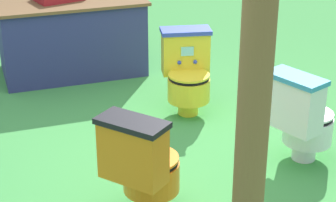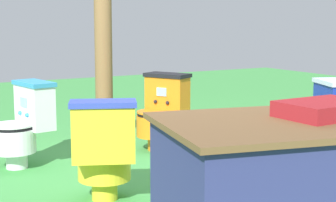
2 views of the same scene
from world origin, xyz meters
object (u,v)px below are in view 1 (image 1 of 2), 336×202
object	(u,v)px
toilet_white	(302,117)
toilet_orange	(143,164)
toilet_yellow	(187,72)
vendor_table	(71,35)
wooden_post	(253,114)

from	to	relation	value
toilet_white	toilet_orange	xyz separation A→B (m)	(-1.33, 0.01, 0.00)
toilet_white	toilet_yellow	size ratio (longest dim) A/B	1.00
toilet_white	vendor_table	world-z (taller)	vendor_table
toilet_white	toilet_yellow	bearing A→B (deg)	-178.90
toilet_yellow	wooden_post	world-z (taller)	wooden_post
toilet_orange	wooden_post	distance (m)	0.93
toilet_white	vendor_table	bearing A→B (deg)	-174.21
toilet_orange	toilet_white	bearing A→B (deg)	62.98
toilet_yellow	toilet_orange	distance (m)	1.65
vendor_table	wooden_post	world-z (taller)	wooden_post
toilet_orange	wooden_post	world-z (taller)	wooden_post
toilet_orange	wooden_post	size ratio (longest dim) A/B	0.39
wooden_post	toilet_orange	bearing A→B (deg)	113.14
toilet_yellow	vendor_table	bearing A→B (deg)	-47.68
toilet_white	wooden_post	bearing A→B (deg)	-65.69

